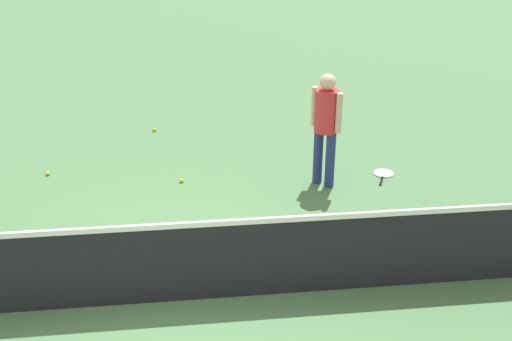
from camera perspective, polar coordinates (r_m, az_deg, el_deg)
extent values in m
plane|color=#4C7A4C|center=(7.05, -8.32, -11.64)|extent=(40.00, 40.00, 0.00)
cube|color=black|center=(6.79, -8.56, -8.58)|extent=(10.00, 0.02, 0.91)
cube|color=white|center=(6.53, -8.83, -5.05)|extent=(10.00, 0.04, 0.06)
cylinder|color=navy|center=(9.21, 6.74, 0.93)|extent=(0.20, 0.20, 0.85)
cylinder|color=navy|center=(9.33, 5.64, 1.31)|extent=(0.20, 0.20, 0.85)
cylinder|color=red|center=(8.99, 6.40, 5.39)|extent=(0.48, 0.48, 0.62)
cylinder|color=beige|center=(8.87, 7.53, 5.18)|extent=(0.13, 0.13, 0.58)
cylinder|color=beige|center=(9.11, 5.32, 5.83)|extent=(0.13, 0.13, 0.58)
sphere|color=beige|center=(8.86, 6.54, 7.97)|extent=(0.32, 0.32, 0.23)
torus|color=white|center=(9.90, 11.49, -0.25)|extent=(0.41, 0.41, 0.02)
cylinder|color=silver|center=(9.90, 11.49, -0.25)|extent=(0.35, 0.35, 0.00)
cylinder|color=black|center=(9.64, 11.30, -0.93)|extent=(0.14, 0.27, 0.03)
sphere|color=#C6E033|center=(10.17, -18.37, -0.25)|extent=(0.07, 0.07, 0.07)
sphere|color=#C6E033|center=(11.45, -9.20, 3.67)|extent=(0.07, 0.07, 0.07)
sphere|color=#C6E033|center=(9.50, -6.78, -0.90)|extent=(0.07, 0.07, 0.07)
sphere|color=#C6E033|center=(8.12, -12.38, -6.29)|extent=(0.07, 0.07, 0.07)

